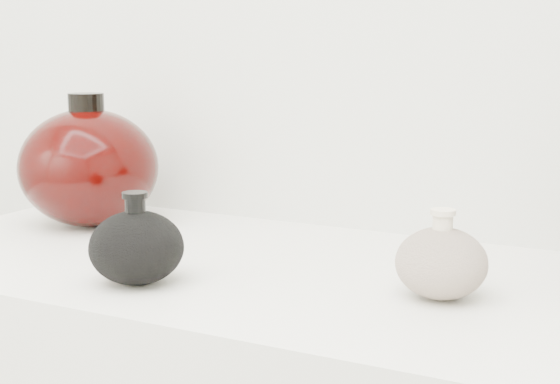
% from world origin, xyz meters
% --- Properties ---
extents(black_gourd_vase, '(0.15, 0.15, 0.11)m').
position_xyz_m(black_gourd_vase, '(-0.15, 0.81, 0.95)').
color(black_gourd_vase, black).
rests_on(black_gourd_vase, display_counter).
extents(cream_gourd_vase, '(0.13, 0.13, 0.10)m').
position_xyz_m(cream_gourd_vase, '(0.19, 0.92, 0.94)').
color(cream_gourd_vase, beige).
rests_on(cream_gourd_vase, display_counter).
extents(left_round_pot, '(0.27, 0.27, 0.21)m').
position_xyz_m(left_round_pot, '(-0.41, 1.03, 0.99)').
color(left_round_pot, black).
rests_on(left_round_pot, display_counter).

